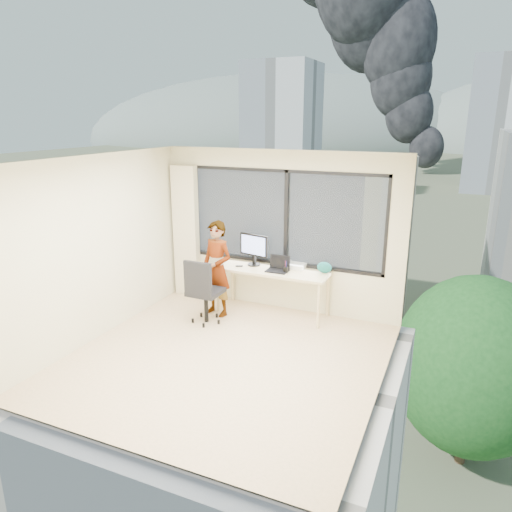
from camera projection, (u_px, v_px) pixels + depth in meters
The scene contains 24 objects.
floor at pixel (226, 358), 6.34m from camera, with size 4.00×4.00×0.01m, color beige.
ceiling at pixel (222, 160), 5.61m from camera, with size 4.00×4.00×0.01m, color white.
wall_front at pixel (120, 327), 4.22m from camera, with size 4.00×0.01×2.60m, color beige.
wall_left at pixel (98, 248), 6.74m from camera, with size 0.01×4.00×2.60m, color beige.
wall_right at pixel (387, 287), 5.20m from camera, with size 0.01×4.00×2.60m, color beige.
window_wall at pixel (284, 218), 7.65m from camera, with size 3.30×0.16×1.55m, color black, non-canonical shape.
curtain at pixel (186, 232), 8.33m from camera, with size 0.45×0.14×2.30m, color beige.
desk at pixel (272, 291), 7.69m from camera, with size 1.80×0.60×0.75m, color #CCBB89.
chair at pixel (206, 290), 7.33m from camera, with size 0.54×0.54×1.06m, color black, non-canonical shape.
person at pixel (217, 269), 7.56m from camera, with size 0.56×0.37×1.54m, color #2D2D33.
monitor at pixel (254, 250), 7.74m from camera, with size 0.53×0.11×0.53m, color black, non-canonical shape.
game_console at pixel (296, 266), 7.65m from camera, with size 0.29×0.24×0.07m, color white.
laptop at pixel (277, 265), 7.46m from camera, with size 0.34×0.36×0.22m, color black, non-canonical shape.
cellphone at pixel (239, 266), 7.74m from camera, with size 0.11×0.05×0.01m, color black.
pen_cup at pixel (286, 270), 7.41m from camera, with size 0.07×0.07×0.09m, color black.
handbag at pixel (324, 267), 7.39m from camera, with size 0.23×0.12×0.18m, color #0C4C4D.
exterior_ground at pixel (453, 189), 115.74m from camera, with size 400.00×400.00×0.04m, color #515B3D.
near_bldg_a at pixel (298, 247), 38.14m from camera, with size 16.00×12.00×14.00m, color beige.
far_tower_a at pixel (282, 131), 103.29m from camera, with size 14.00×14.00×28.00m, color silver.
far_tower_b at pixel (498, 125), 108.42m from camera, with size 13.00×13.00×30.00m, color silver.
far_tower_d at pixel (270, 135), 162.09m from camera, with size 16.00×14.00×22.00m, color silver.
hill_a at pixel (282, 141), 337.68m from camera, with size 288.00×216.00×90.00m, color slate.
tree_a at pixel (170, 304), 34.66m from camera, with size 7.00×7.00×8.00m, color #194D1C, non-canonical shape.
tree_b at pixel (470, 384), 23.30m from camera, with size 7.60×7.60×9.00m, color #194D1C, non-canonical shape.
Camera 1 is at (2.65, -5.06, 3.10)m, focal length 33.49 mm.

